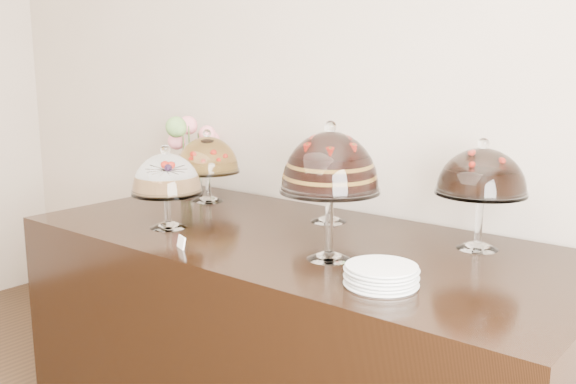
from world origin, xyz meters
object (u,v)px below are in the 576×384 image
Objects in this scene: plate_stack at (381,275)px; cake_stand_sugar_sponge at (167,178)px; cake_stand_dark_choco at (482,176)px; cake_stand_fruit_tart at (208,158)px; display_counter at (296,346)px; cake_stand_cheesecake at (329,161)px; cake_stand_choco_layer at (330,167)px; flower_vase at (191,147)px.

cake_stand_sugar_sponge is at bearing 176.69° from plate_stack.
cake_stand_dark_choco is 1.33m from cake_stand_fruit_tart.
cake_stand_dark_choco reaches higher than plate_stack.
plate_stack is (1.02, -0.06, -0.17)m from cake_stand_sugar_sponge.
display_counter is at bearing -18.27° from cake_stand_fruit_tart.
cake_stand_fruit_tart is at bearing -177.74° from cake_stand_cheesecake.
cake_stand_choco_layer reaches higher than display_counter.
cake_stand_sugar_sponge is 0.85× the size of flower_vase.
cake_stand_fruit_tart is 0.26m from flower_vase.
flower_vase is (-1.23, 0.51, -0.08)m from cake_stand_choco_layer.
cake_stand_cheesecake reaches higher than display_counter.
cake_stand_cheesecake is at bearing 136.78° from plate_stack.
cake_stand_dark_choco is at bearing 0.85° from cake_stand_cheesecake.
cake_stand_fruit_tart is at bearing -24.94° from flower_vase.
cake_stand_dark_choco is at bearing 24.63° from display_counter.
cake_stand_fruit_tart is 1.38m from plate_stack.
display_counter is at bearing 152.80° from plate_stack.
display_counter is at bearing -81.62° from cake_stand_cheesecake.
flower_vase is at bearing 157.34° from plate_stack.
plate_stack is at bearing -27.20° from display_counter.
display_counter is at bearing -155.37° from cake_stand_dark_choco.
cake_stand_choco_layer reaches higher than plate_stack.
cake_stand_choco_layer is at bearing -22.43° from flower_vase.
plate_stack is (1.51, -0.63, -0.20)m from flower_vase.
flower_vase is at bearing 157.57° from cake_stand_choco_layer.
cake_stand_sugar_sponge is at bearing -132.42° from cake_stand_cheesecake.
cake_stand_sugar_sponge is at bearing -155.50° from cake_stand_dark_choco.
cake_stand_dark_choco is at bearing 51.96° from cake_stand_choco_layer.
cake_stand_dark_choco is (1.09, 0.50, 0.06)m from cake_stand_sugar_sponge.
plate_stack is (1.27, -0.52, -0.18)m from cake_stand_fruit_tart.
cake_stand_choco_layer is 0.41m from plate_stack.
flower_vase is (-1.57, 0.07, -0.03)m from cake_stand_dark_choco.
cake_stand_cheesecake reaches higher than cake_stand_sugar_sponge.
display_counter is 10.13× the size of plate_stack.
flower_vase is at bearing 130.27° from cake_stand_sugar_sponge.
cake_stand_dark_choco reaches higher than cake_stand_sugar_sponge.
cake_stand_choco_layer is at bearing -30.69° from display_counter.
cake_stand_choco_layer is 1.15× the size of cake_stand_cheesecake.
cake_stand_dark_choco reaches higher than flower_vase.
flower_vase is (-0.48, 0.57, 0.03)m from cake_stand_sugar_sponge.
display_counter is 5.56× the size of cake_stand_dark_choco.
plate_stack is (0.54, -0.28, 0.48)m from display_counter.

